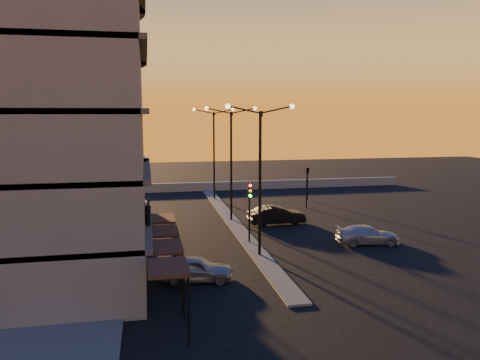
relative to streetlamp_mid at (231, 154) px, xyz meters
The scene contains 14 objects.
ground 11.46m from the streetlamp_mid, 90.00° to the right, with size 120.00×120.00×0.00m, color black.
sidewalk_west 13.30m from the streetlamp_mid, 150.26° to the right, with size 5.00×40.00×0.12m, color #525250.
median 5.53m from the streetlamp_mid, 90.00° to the left, with size 1.20×36.00×0.12m, color #525250.
parapet 16.91m from the streetlamp_mid, 82.87° to the left, with size 44.00×0.50×1.00m, color gray.
building 18.31m from the streetlamp_mid, 144.54° to the right, with size 14.35×17.08×25.00m.
streetlamp_near 10.00m from the streetlamp_mid, 90.00° to the right, with size 4.32×0.32×9.51m.
streetlamp_mid is the anchor object (origin of this frame).
streetlamp_far 10.00m from the streetlamp_mid, 90.00° to the left, with size 4.32×0.32×9.51m.
traffic_light_main 7.62m from the streetlamp_mid, 90.00° to the right, with size 0.28×0.44×4.25m.
signal_east_a 9.67m from the streetlamp_mid, 26.57° to the left, with size 0.13×0.16×3.60m.
signal_east_b 12.67m from the streetlamp_mid, 40.10° to the left, with size 0.42×1.99×3.60m.
car_hatchback 15.14m from the streetlamp_mid, 107.84° to the right, with size 1.60×3.97×1.35m, color #979A9E.
car_sedan 6.19m from the streetlamp_mid, 29.55° to the right, with size 1.62×4.64×1.53m, color black.
car_wagon 12.80m from the streetlamp_mid, 47.31° to the right, with size 1.77×4.36×1.26m, color #A3A5AA.
Camera 1 is at (-6.80, -27.74, 8.88)m, focal length 35.00 mm.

